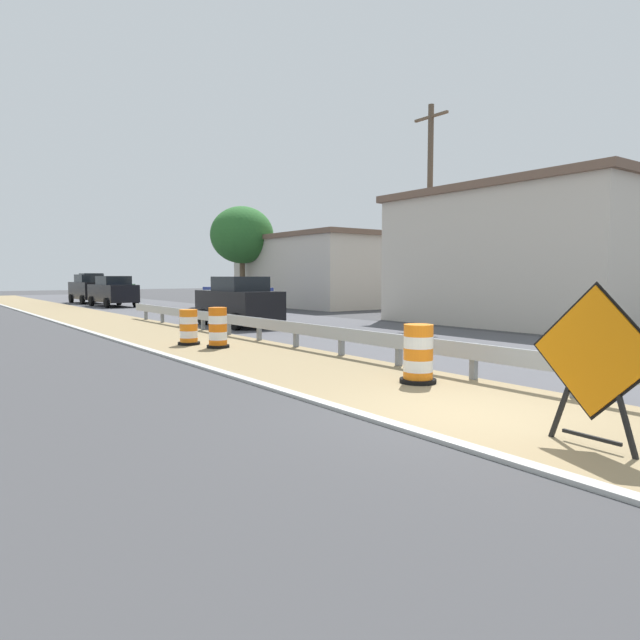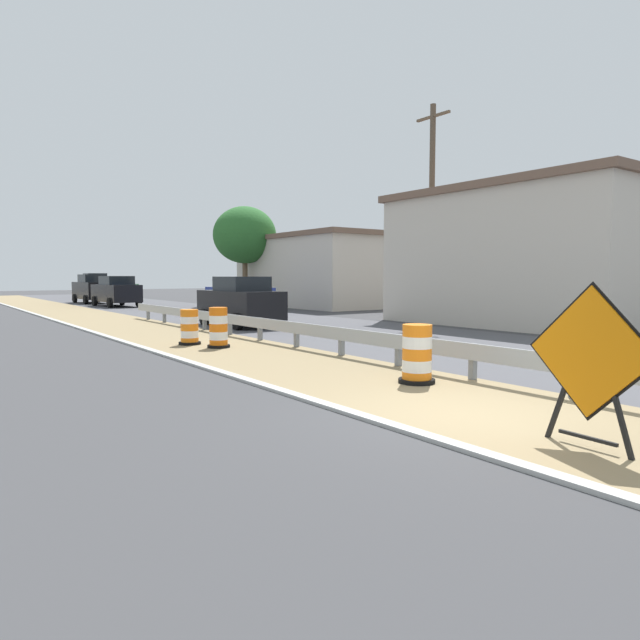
% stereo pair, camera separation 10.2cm
% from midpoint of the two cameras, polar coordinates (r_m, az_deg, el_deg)
% --- Properties ---
extents(ground_plane, '(160.00, 160.00, 0.00)m').
position_cam_midpoint_polar(ground_plane, '(8.44, 14.58, -9.33)').
color(ground_plane, '#3D3D3F').
extents(median_dirt_strip, '(3.72, 120.00, 0.01)m').
position_cam_midpoint_polar(median_dirt_strip, '(8.95, 17.27, -8.58)').
color(median_dirt_strip, '#8E7A56').
rests_on(median_dirt_strip, ground).
extents(curb_near_edge, '(0.20, 120.00, 0.11)m').
position_cam_midpoint_polar(curb_near_edge, '(7.51, 8.18, -10.94)').
color(curb_near_edge, '#ADADA8').
rests_on(curb_near_edge, ground).
extents(guardrail_median, '(0.18, 43.13, 0.71)m').
position_cam_midpoint_polar(guardrail_median, '(10.06, 23.99, -4.35)').
color(guardrail_median, '#999EA3').
rests_on(guardrail_median, ground).
extents(warning_sign_diamond, '(0.13, 1.61, 1.94)m').
position_cam_midpoint_polar(warning_sign_diamond, '(7.20, 25.56, -3.52)').
color(warning_sign_diamond, black).
rests_on(warning_sign_diamond, ground).
extents(traffic_barrel_nearest, '(0.68, 0.68, 1.10)m').
position_cam_midpoint_polar(traffic_barrel_nearest, '(10.66, 9.63, -3.66)').
color(traffic_barrel_nearest, orange).
rests_on(traffic_barrel_nearest, ground).
extents(traffic_barrel_close, '(0.63, 0.63, 1.13)m').
position_cam_midpoint_polar(traffic_barrel_close, '(15.90, -10.47, -0.95)').
color(traffic_barrel_close, orange).
rests_on(traffic_barrel_close, ground).
extents(traffic_barrel_mid, '(0.64, 0.64, 1.02)m').
position_cam_midpoint_polar(traffic_barrel_mid, '(16.79, -13.31, -0.88)').
color(traffic_barrel_mid, orange).
rests_on(traffic_barrel_mid, ground).
extents(car_lead_near_lane, '(1.97, 4.33, 1.97)m').
position_cam_midpoint_polar(car_lead_near_lane, '(22.54, -8.37, 1.87)').
color(car_lead_near_lane, black).
rests_on(car_lead_near_lane, ground).
extents(car_trailing_near_lane, '(2.12, 4.41, 1.96)m').
position_cam_midpoint_polar(car_trailing_near_lane, '(30.05, -8.54, 2.50)').
color(car_trailing_near_lane, navy).
rests_on(car_trailing_near_lane, ground).
extents(car_lead_far_lane, '(2.19, 4.84, 1.99)m').
position_cam_midpoint_polar(car_lead_far_lane, '(39.33, -20.28, 2.75)').
color(car_lead_far_lane, black).
rests_on(car_lead_far_lane, ground).
extents(car_mid_far_lane, '(2.16, 4.66, 2.24)m').
position_cam_midpoint_polar(car_mid_far_lane, '(56.89, -22.12, 3.27)').
color(car_mid_far_lane, '#4C5156').
rests_on(car_mid_far_lane, ground).
extents(car_trailing_far_lane, '(2.02, 4.54, 2.10)m').
position_cam_midpoint_polar(car_trailing_far_lane, '(44.67, -22.42, 2.93)').
color(car_trailing_far_lane, black).
rests_on(car_trailing_far_lane, ground).
extents(car_distant_a, '(1.94, 4.72, 1.91)m').
position_cam_midpoint_polar(car_distant_a, '(49.93, -19.98, 3.02)').
color(car_distant_a, '#195128').
rests_on(car_distant_a, ground).
extents(roadside_shop_near, '(9.14, 10.62, 5.56)m').
position_cam_midpoint_polar(roadside_shop_near, '(25.80, 21.25, 5.94)').
color(roadside_shop_near, beige).
rests_on(roadside_shop_near, ground).
extents(roadside_shop_far, '(8.00, 11.80, 4.68)m').
position_cam_midpoint_polar(roadside_shop_far, '(38.12, 0.38, 5.02)').
color(roadside_shop_far, beige).
rests_on(roadside_shop_far, ground).
extents(utility_pole_near, '(0.24, 1.80, 9.17)m').
position_cam_midpoint_polar(utility_pole_near, '(24.81, 10.91, 10.76)').
color(utility_pole_near, brown).
rests_on(utility_pole_near, ground).
extents(tree_roadside, '(4.25, 4.25, 6.67)m').
position_cam_midpoint_polar(tree_roadside, '(38.77, -7.98, 8.49)').
color(tree_roadside, brown).
rests_on(tree_roadside, ground).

